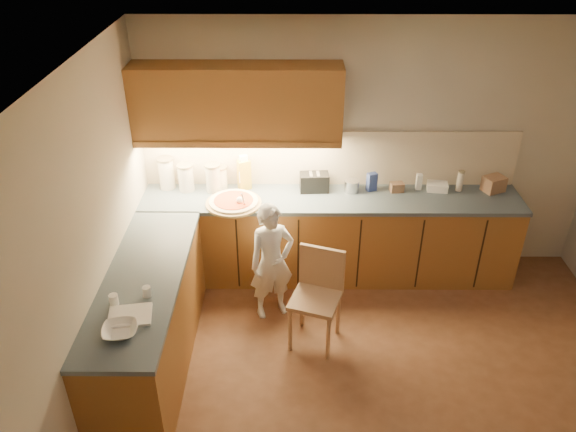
% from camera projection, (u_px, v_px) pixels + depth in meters
% --- Properties ---
extents(room, '(4.54, 4.50, 2.62)m').
position_uv_depth(room, '(408.00, 222.00, 3.70)').
color(room, brown).
rests_on(room, ground).
extents(l_counter, '(3.77, 2.62, 0.92)m').
position_uv_depth(l_counter, '(275.00, 261.00, 5.40)').
color(l_counter, '#955F2B').
rests_on(l_counter, ground).
extents(backsplash, '(3.75, 0.02, 0.58)m').
position_uv_depth(backsplash, '(331.00, 158.00, 5.65)').
color(backsplash, beige).
rests_on(backsplash, l_counter).
extents(upper_cabinets, '(1.95, 0.36, 0.73)m').
position_uv_depth(upper_cabinets, '(237.00, 103.00, 5.19)').
color(upper_cabinets, '#955F2B').
rests_on(upper_cabinets, ground).
extents(pizza_on_board, '(0.54, 0.54, 0.22)m').
position_uv_depth(pizza_on_board, '(234.00, 202.00, 5.42)').
color(pizza_on_board, tan).
rests_on(pizza_on_board, l_counter).
extents(child, '(0.51, 0.43, 1.18)m').
position_uv_depth(child, '(272.00, 262.00, 5.17)').
color(child, white).
rests_on(child, ground).
extents(wooden_chair, '(0.52, 0.52, 0.91)m').
position_uv_depth(wooden_chair, '(318.00, 290.00, 4.92)').
color(wooden_chair, tan).
rests_on(wooden_chair, ground).
extents(mixing_bowl, '(0.28, 0.28, 0.06)m').
position_uv_depth(mixing_bowl, '(120.00, 331.00, 3.86)').
color(mixing_bowl, white).
rests_on(mixing_bowl, l_counter).
extents(canister_a, '(0.16, 0.16, 0.33)m').
position_uv_depth(canister_a, '(166.00, 173.00, 5.64)').
color(canister_a, white).
rests_on(canister_a, l_counter).
extents(canister_b, '(0.16, 0.16, 0.28)m').
position_uv_depth(canister_b, '(186.00, 177.00, 5.61)').
color(canister_b, silver).
rests_on(canister_b, l_counter).
extents(canister_c, '(0.16, 0.16, 0.30)m').
position_uv_depth(canister_c, '(213.00, 178.00, 5.59)').
color(canister_c, beige).
rests_on(canister_c, l_counter).
extents(canister_d, '(0.15, 0.15, 0.24)m').
position_uv_depth(canister_d, '(220.00, 177.00, 5.66)').
color(canister_d, white).
rests_on(canister_d, l_counter).
extents(oil_jug, '(0.15, 0.13, 0.37)m').
position_uv_depth(oil_jug, '(244.00, 174.00, 5.62)').
color(oil_jug, gold).
rests_on(oil_jug, l_counter).
extents(toaster, '(0.30, 0.18, 0.19)m').
position_uv_depth(toaster, '(314.00, 182.00, 5.63)').
color(toaster, black).
rests_on(toaster, l_counter).
extents(steel_pot, '(0.16, 0.16, 0.12)m').
position_uv_depth(steel_pot, '(352.00, 186.00, 5.63)').
color(steel_pot, '#B7B8BD').
rests_on(steel_pot, l_counter).
extents(blue_box, '(0.11, 0.10, 0.19)m').
position_uv_depth(blue_box, '(372.00, 182.00, 5.63)').
color(blue_box, '#2E408A').
rests_on(blue_box, l_counter).
extents(card_box_a, '(0.14, 0.11, 0.09)m').
position_uv_depth(card_box_a, '(397.00, 187.00, 5.63)').
color(card_box_a, '#976E51').
rests_on(card_box_a, l_counter).
extents(white_bottle, '(0.06, 0.06, 0.17)m').
position_uv_depth(white_bottle, '(419.00, 182.00, 5.66)').
color(white_bottle, white).
rests_on(white_bottle, l_counter).
extents(flat_pack, '(0.22, 0.17, 0.08)m').
position_uv_depth(flat_pack, '(437.00, 187.00, 5.66)').
color(flat_pack, white).
rests_on(flat_pack, l_counter).
extents(tall_jar, '(0.07, 0.07, 0.22)m').
position_uv_depth(tall_jar, '(460.00, 181.00, 5.62)').
color(tall_jar, silver).
rests_on(tall_jar, l_counter).
extents(card_box_b, '(0.25, 0.23, 0.16)m').
position_uv_depth(card_box_b, '(494.00, 184.00, 5.63)').
color(card_box_b, '#A87B5A').
rests_on(card_box_b, l_counter).
extents(dough_cloth, '(0.34, 0.28, 0.02)m').
position_uv_depth(dough_cloth, '(130.00, 316.00, 4.02)').
color(dough_cloth, white).
rests_on(dough_cloth, l_counter).
extents(spice_jar_a, '(0.07, 0.07, 0.09)m').
position_uv_depth(spice_jar_a, '(114.00, 300.00, 4.13)').
color(spice_jar_a, white).
rests_on(spice_jar_a, l_counter).
extents(spice_jar_b, '(0.07, 0.07, 0.08)m').
position_uv_depth(spice_jar_b, '(147.00, 292.00, 4.21)').
color(spice_jar_b, silver).
rests_on(spice_jar_b, l_counter).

